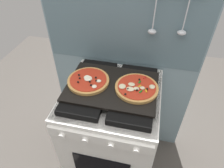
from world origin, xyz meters
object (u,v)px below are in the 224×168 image
(stove, at_px, (112,132))
(baking_tray, at_px, (112,86))
(pizza_right, at_px, (136,88))
(pizza_left, at_px, (89,80))

(stove, bearing_deg, baking_tray, 90.00)
(stove, xyz_separation_m, pizza_right, (0.15, -0.00, 0.48))
(baking_tray, xyz_separation_m, pizza_left, (-0.15, 0.00, 0.02))
(stove, height_order, pizza_left, pizza_left)
(stove, bearing_deg, pizza_right, -1.32)
(baking_tray, relative_size, pizza_left, 2.13)
(stove, relative_size, pizza_left, 3.54)
(stove, height_order, baking_tray, baking_tray)
(baking_tray, bearing_deg, pizza_right, -1.96)
(pizza_left, xyz_separation_m, pizza_right, (0.30, -0.01, -0.00))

